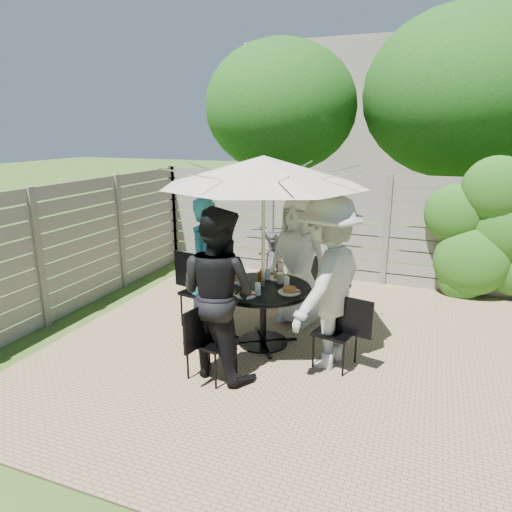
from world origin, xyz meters
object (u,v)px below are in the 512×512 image
at_px(person_left, 209,265).
at_px(syrup_jug, 261,278).
at_px(glass_back, 268,274).
at_px(plate_back, 279,277).
at_px(plate_front, 245,293).
at_px(glass_front, 258,289).
at_px(glass_right, 287,283).
at_px(chair_back, 302,301).
at_px(plate_right, 289,291).
at_px(person_right, 328,283).
at_px(chair_front, 211,356).
at_px(plate_left, 239,279).
at_px(coffee_cup, 280,278).
at_px(umbrella, 264,171).
at_px(glass_left, 240,279).
at_px(bicycle, 273,251).
at_px(patio_table, 263,304).
at_px(person_front, 218,294).
at_px(chair_right, 336,346).
at_px(person_back, 298,261).
at_px(chair_left, 202,305).

bearing_deg(person_left, syrup_jug, -86.28).
relative_size(person_left, glass_back, 12.32).
height_order(plate_back, plate_front, same).
relative_size(glass_front, glass_right, 1.00).
height_order(chair_back, plate_right, chair_back).
height_order(person_right, plate_front, person_right).
height_order(chair_front, plate_front, chair_front).
bearing_deg(glass_back, chair_front, -98.77).
xyz_separation_m(plate_left, coffee_cup, (0.50, 0.10, 0.04)).
bearing_deg(plate_back, glass_right, -58.19).
xyz_separation_m(umbrella, glass_left, (-0.28, -0.04, -1.28)).
bearing_deg(bicycle, patio_table, -92.89).
height_order(chair_front, person_front, person_front).
bearing_deg(syrup_jug, person_left, 170.02).
xyz_separation_m(glass_front, glass_right, (0.24, 0.32, 0.00)).
relative_size(plate_front, glass_back, 1.86).
height_order(person_right, glass_front, person_right).
distance_m(person_front, chair_right, 1.43).
bearing_deg(syrup_jug, patio_table, -53.50).
xyz_separation_m(person_right, glass_left, (-1.08, 0.16, -0.14)).
xyz_separation_m(syrup_jug, coffee_cup, (0.20, 0.13, -0.02)).
bearing_deg(plate_right, chair_back, 96.69).
height_order(person_back, glass_front, person_back).
distance_m(syrup_jug, bicycle, 2.45).
xyz_separation_m(chair_left, person_front, (0.74, -1.03, 0.61)).
distance_m(chair_back, glass_left, 1.23).
xyz_separation_m(chair_left, plate_front, (0.85, -0.58, 0.47)).
bearing_deg(person_back, person_front, -90.00).
bearing_deg(person_front, bicycle, -67.35).
xyz_separation_m(person_right, glass_right, (-0.53, 0.24, -0.14)).
distance_m(plate_back, bicycle, 2.21).
bearing_deg(chair_back, person_front, 7.49).
bearing_deg(umbrella, person_left, 166.31).
relative_size(person_back, person_left, 1.00).
height_order(patio_table, coffee_cup, coffee_cup).
relative_size(person_left, plate_front, 6.63).
bearing_deg(chair_right, umbrella, -1.36).
bearing_deg(plate_back, glass_left, -132.87).
bearing_deg(chair_front, chair_back, -2.69).
bearing_deg(person_right, umbrella, -90.00).
relative_size(umbrella, syrup_jug, 17.58).
bearing_deg(chair_left, glass_right, 4.00).
relative_size(patio_table, coffee_cup, 11.39).
distance_m(chair_right, glass_front, 1.06).
bearing_deg(person_left, glass_front, -105.52).
xyz_separation_m(umbrella, plate_left, (-0.35, 0.09, -1.33)).
distance_m(glass_back, coffee_cup, 0.21).
height_order(glass_back, glass_front, same).
xyz_separation_m(chair_back, chair_right, (0.71, -1.16, 0.00)).
relative_size(plate_right, bicycle, 0.13).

